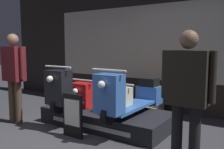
% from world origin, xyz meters
% --- Properties ---
extents(shop_wall_back, '(8.91, 0.09, 3.20)m').
position_xyz_m(shop_wall_back, '(0.00, 3.09, 1.60)').
color(shop_wall_back, '#28231E').
rests_on(shop_wall_back, ground_plane).
extents(display_platform, '(2.37, 1.11, 0.30)m').
position_xyz_m(display_platform, '(0.13, 1.49, 0.15)').
color(display_platform, black).
rests_on(display_platform, ground_plane).
extents(scooter_display_left, '(0.60, 1.80, 0.84)m').
position_xyz_m(scooter_display_left, '(-0.40, 1.46, 0.62)').
color(scooter_display_left, black).
rests_on(scooter_display_left, display_platform).
extents(scooter_display_right, '(0.60, 1.80, 0.84)m').
position_xyz_m(scooter_display_right, '(0.66, 1.46, 0.62)').
color(scooter_display_right, black).
rests_on(scooter_display_right, display_platform).
extents(scooter_backrow_0, '(0.60, 1.80, 0.84)m').
position_xyz_m(scooter_backrow_0, '(-0.38, 2.04, 0.32)').
color(scooter_backrow_0, black).
rests_on(scooter_backrow_0, ground_plane).
extents(scooter_backrow_1, '(0.60, 1.80, 0.84)m').
position_xyz_m(scooter_backrow_1, '(0.46, 2.04, 0.32)').
color(scooter_backrow_1, black).
rests_on(scooter_backrow_1, ground_plane).
extents(person_left_browsing, '(0.59, 0.24, 1.70)m').
position_xyz_m(person_left_browsing, '(-1.40, 0.63, 1.00)').
color(person_left_browsing, '#473828').
rests_on(person_left_browsing, ground_plane).
extents(person_right_browsing, '(0.63, 0.26, 1.66)m').
position_xyz_m(person_right_browsing, '(1.88, 0.63, 0.99)').
color(person_right_browsing, black).
rests_on(person_right_browsing, ground_plane).
extents(price_sign_board, '(0.39, 0.04, 0.71)m').
position_xyz_m(price_sign_board, '(0.04, 0.67, 0.36)').
color(price_sign_board, black).
rests_on(price_sign_board, ground_plane).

